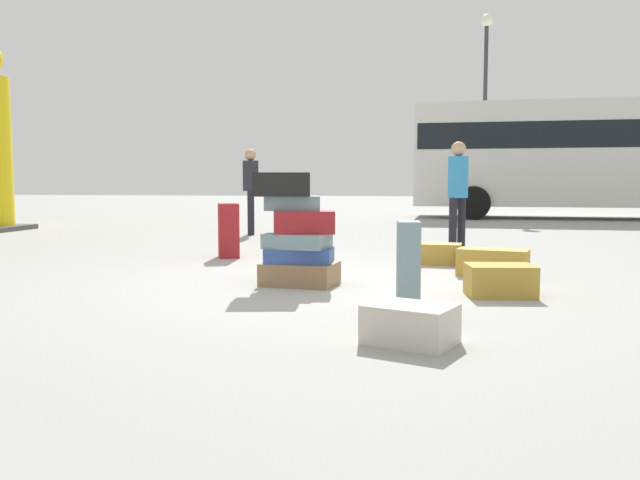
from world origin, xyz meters
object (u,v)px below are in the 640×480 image
at_px(suitcase_tan_foreground_far, 500,280).
at_px(suitcase_tan_foreground_near, 436,254).
at_px(suitcase_slate_right_side, 408,268).
at_px(suitcase_tan_white_trunk, 493,263).
at_px(person_bearded_onlooker, 458,186).
at_px(parked_bus, 585,152).
at_px(suitcase_black_left_side, 488,260).
at_px(suitcase_tower, 297,235).
at_px(person_tourist_with_camera, 251,184).
at_px(suitcase_maroon_behind_tower, 229,231).
at_px(suitcase_cream_upright_blue, 410,324).
at_px(lamp_post, 485,85).

distance_m(suitcase_tan_foreground_far, suitcase_tan_foreground_near, 2.29).
bearing_deg(suitcase_slate_right_side, suitcase_tan_white_trunk, 63.50).
relative_size(suitcase_slate_right_side, suitcase_tan_foreground_far, 1.24).
relative_size(suitcase_slate_right_side, person_bearded_onlooker, 0.44).
bearing_deg(suitcase_tan_white_trunk, parked_bus, 88.38).
xyz_separation_m(suitcase_black_left_side, suitcase_tan_white_trunk, (-0.02, -0.74, 0.06)).
height_order(suitcase_tower, suitcase_black_left_side, suitcase_tower).
bearing_deg(suitcase_black_left_side, suitcase_tan_white_trunk, -68.35).
relative_size(suitcase_tan_foreground_near, person_bearded_onlooker, 0.38).
distance_m(suitcase_black_left_side, person_bearded_onlooker, 2.24).
height_order(suitcase_slate_right_side, person_tourist_with_camera, person_tourist_with_camera).
relative_size(suitcase_maroon_behind_tower, suitcase_tan_foreground_near, 1.19).
relative_size(suitcase_slate_right_side, parked_bus, 0.08).
xyz_separation_m(suitcase_slate_right_side, suitcase_tan_foreground_near, (0.28, 3.15, -0.23)).
distance_m(suitcase_tan_white_trunk, suitcase_slate_right_side, 2.36).
bearing_deg(suitcase_cream_upright_blue, person_bearded_onlooker, 106.81).
relative_size(suitcase_cream_upright_blue, suitcase_tan_white_trunk, 0.72).
height_order(suitcase_black_left_side, lamp_post, lamp_post).
height_order(suitcase_slate_right_side, parked_bus, parked_bus).
bearing_deg(suitcase_tower, person_tourist_with_camera, 109.02).
bearing_deg(suitcase_black_left_side, person_bearded_onlooker, 120.74).
bearing_deg(suitcase_tan_foreground_near, parked_bus, 74.45).
height_order(suitcase_cream_upright_blue, person_bearded_onlooker, person_bearded_onlooker).
xyz_separation_m(suitcase_cream_upright_blue, suitcase_slate_right_side, (-0.03, 0.95, 0.23)).
bearing_deg(suitcase_tan_foreground_far, suitcase_tower, 162.04).
bearing_deg(lamp_post, suitcase_tan_foreground_near, -97.76).
xyz_separation_m(suitcase_cream_upright_blue, parked_bus, (4.49, 14.94, 1.71)).
distance_m(suitcase_maroon_behind_tower, person_bearded_onlooker, 3.51).
distance_m(suitcase_tan_foreground_near, lamp_post, 12.62).
bearing_deg(suitcase_tan_foreground_far, suitcase_cream_upright_blue, -119.17).
distance_m(suitcase_tower, suitcase_black_left_side, 2.63).
bearing_deg(person_bearded_onlooker, suitcase_tan_foreground_far, 40.30).
bearing_deg(suitcase_cream_upright_blue, suitcase_black_left_side, 100.13).
height_order(suitcase_tan_foreground_near, person_tourist_with_camera, person_tourist_with_camera).
bearing_deg(suitcase_tower, suitcase_cream_upright_blue, -62.69).
height_order(suitcase_tower, suitcase_tan_white_trunk, suitcase_tower).
xyz_separation_m(suitcase_tower, suitcase_tan_foreground_far, (1.92, -0.37, -0.36)).
height_order(suitcase_tan_white_trunk, suitcase_tan_foreground_near, suitcase_tan_white_trunk).
relative_size(suitcase_tower, person_bearded_onlooker, 0.69).
distance_m(suitcase_tower, lamp_post, 14.52).
bearing_deg(suitcase_slate_right_side, person_tourist_with_camera, 108.80).
height_order(suitcase_tower, lamp_post, lamp_post).
distance_m(suitcase_cream_upright_blue, suitcase_tan_foreground_near, 4.11).
bearing_deg(lamp_post, suitcase_cream_upright_blue, -96.65).
relative_size(suitcase_tan_white_trunk, lamp_post, 0.13).
bearing_deg(suitcase_black_left_side, suitcase_maroon_behind_tower, -164.98).
relative_size(suitcase_cream_upright_blue, suitcase_tan_foreground_far, 0.92).
distance_m(suitcase_tan_white_trunk, parked_bus, 12.47).
distance_m(suitcase_tower, suitcase_cream_upright_blue, 2.55).
bearing_deg(suitcase_cream_upright_blue, suitcase_tan_foreground_far, 90.36).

